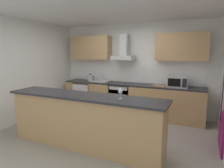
% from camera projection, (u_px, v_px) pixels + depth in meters
% --- Properties ---
extents(ground, '(5.54, 4.80, 0.02)m').
position_uv_depth(ground, '(104.00, 135.00, 4.32)').
color(ground, gray).
extents(ceiling, '(5.54, 4.80, 0.02)m').
position_uv_depth(ceiling, '(103.00, 9.00, 3.90)').
color(ceiling, white).
extents(wall_back, '(5.54, 0.12, 2.60)m').
position_uv_depth(wall_back, '(134.00, 69.00, 5.86)').
color(wall_back, white).
rests_on(wall_back, ground).
extents(wall_left, '(0.12, 4.80, 2.60)m').
position_uv_depth(wall_left, '(23.00, 71.00, 5.09)').
color(wall_left, white).
rests_on(wall_left, ground).
extents(backsplash_tile, '(3.86, 0.02, 0.66)m').
position_uv_depth(backsplash_tile, '(133.00, 71.00, 5.81)').
color(backsplash_tile, white).
extents(counter_back, '(4.00, 0.60, 0.90)m').
position_uv_depth(counter_back, '(129.00, 99.00, 5.66)').
color(counter_back, tan).
rests_on(counter_back, ground).
extents(counter_island, '(3.08, 0.64, 1.00)m').
position_uv_depth(counter_island, '(84.00, 121.00, 3.69)').
color(counter_island, tan).
rests_on(counter_island, ground).
extents(upper_cabinets, '(3.95, 0.32, 0.70)m').
position_uv_depth(upper_cabinets, '(132.00, 47.00, 5.56)').
color(upper_cabinets, tan).
extents(oven, '(0.60, 0.62, 0.80)m').
position_uv_depth(oven, '(122.00, 98.00, 5.73)').
color(oven, slate).
rests_on(oven, ground).
extents(refrigerator, '(0.58, 0.60, 0.85)m').
position_uv_depth(refrigerator, '(85.00, 96.00, 6.25)').
color(refrigerator, white).
rests_on(refrigerator, ground).
extents(microwave, '(0.50, 0.38, 0.30)m').
position_uv_depth(microwave, '(178.00, 82.00, 4.97)').
color(microwave, '#B7BABC').
rests_on(microwave, counter_back).
extents(sink, '(0.50, 0.40, 0.26)m').
position_uv_depth(sink, '(101.00, 81.00, 5.95)').
color(sink, silver).
rests_on(sink, counter_back).
extents(kettle, '(0.29, 0.15, 0.24)m').
position_uv_depth(kettle, '(90.00, 78.00, 6.04)').
color(kettle, '#B7BABC').
rests_on(kettle, counter_back).
extents(range_hood, '(0.62, 0.45, 0.72)m').
position_uv_depth(range_hood, '(124.00, 52.00, 5.63)').
color(range_hood, '#B7BABC').
extents(wine_glass, '(0.08, 0.08, 0.18)m').
position_uv_depth(wine_glass, '(120.00, 92.00, 3.29)').
color(wine_glass, silver).
rests_on(wine_glass, counter_island).
extents(chopping_board, '(0.38, 0.28, 0.02)m').
position_uv_depth(chopping_board, '(160.00, 86.00, 5.18)').
color(chopping_board, tan).
rests_on(chopping_board, counter_back).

